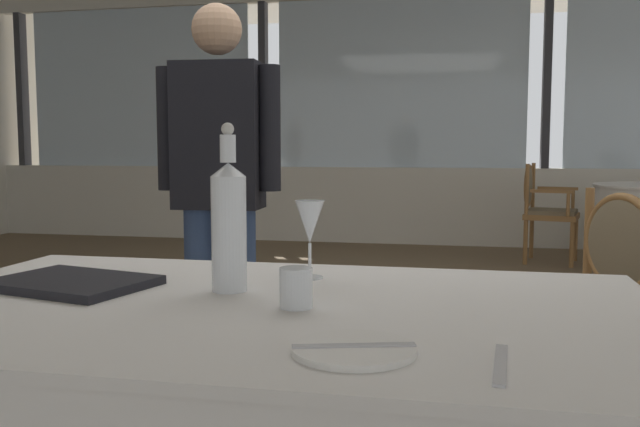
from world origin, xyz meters
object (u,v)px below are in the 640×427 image
object	(u,v)px
water_bottle	(229,223)
menu_book	(72,283)
wine_glass	(310,224)
diner_person_1	(219,177)
water_tumbler	(296,288)
dining_chair_0_2	(543,204)
side_plate	(354,349)

from	to	relation	value
water_bottle	menu_book	xyz separation A→B (m)	(-0.36, -0.03, -0.14)
wine_glass	diner_person_1	xyz separation A→B (m)	(-0.64, 1.12, 0.06)
water_bottle	wine_glass	distance (m)	0.23
water_bottle	water_tumbler	size ratio (longest dim) A/B	4.62
water_bottle	water_tumbler	distance (m)	0.25
wine_glass	dining_chair_0_2	xyz separation A→B (m)	(1.12, 4.96, -0.34)
water_tumbler	dining_chair_0_2	distance (m)	5.38
water_bottle	dining_chair_0_2	size ratio (longest dim) A/B	0.40
water_bottle	dining_chair_0_2	xyz separation A→B (m)	(1.26, 5.14, -0.36)
wine_glass	water_tumbler	xyz separation A→B (m)	(0.04, -0.30, -0.09)
menu_book	diner_person_1	xyz separation A→B (m)	(-0.14, 1.33, 0.18)
dining_chair_0_2	diner_person_1	size ratio (longest dim) A/B	0.56
menu_book	diner_person_1	size ratio (longest dim) A/B	0.20
wine_glass	dining_chair_0_2	distance (m)	5.10
diner_person_1	menu_book	bearing A→B (deg)	-177.46
menu_book	water_bottle	bearing A→B (deg)	19.11
menu_book	dining_chair_0_2	bearing A→B (deg)	86.19
water_bottle	water_tumbler	world-z (taller)	water_bottle
side_plate	dining_chair_0_2	distance (m)	5.61
side_plate	dining_chair_0_2	world-z (taller)	dining_chair_0_2
wine_glass	water_tumbler	bearing A→B (deg)	-82.62
water_tumbler	menu_book	xyz separation A→B (m)	(-0.54, 0.09, -0.03)
water_tumbler	diner_person_1	xyz separation A→B (m)	(-0.68, 1.42, 0.15)
side_plate	menu_book	bearing A→B (deg)	153.08
water_tumbler	dining_chair_0_2	size ratio (longest dim) A/B	0.09
side_plate	wine_glass	xyz separation A→B (m)	(-0.20, 0.57, 0.13)
menu_book	dining_chair_0_2	size ratio (longest dim) A/B	0.37
dining_chair_0_2	diner_person_1	xyz separation A→B (m)	(-1.76, -3.84, 0.40)
water_bottle	diner_person_1	xyz separation A→B (m)	(-0.50, 1.30, 0.04)
water_tumbler	side_plate	bearing A→B (deg)	-59.60
side_plate	wine_glass	distance (m)	0.61
side_plate	diner_person_1	distance (m)	1.89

